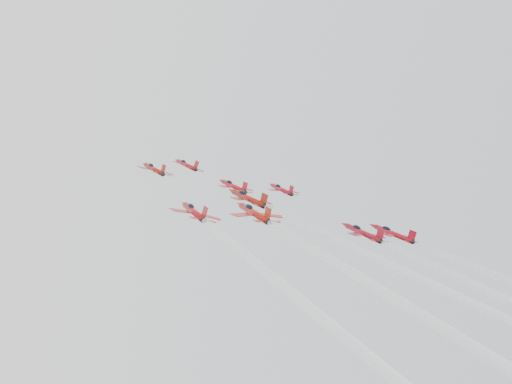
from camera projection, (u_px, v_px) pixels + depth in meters
jet_lead at (186, 165)px, 160.05m from camera, size 9.14×12.04×6.52m
jet_row2_left at (154, 169)px, 139.62m from camera, size 8.68×11.44×6.20m
jet_row2_center at (233, 186)px, 143.98m from camera, size 8.95×11.79×6.39m
jet_row2_right at (281, 189)px, 159.03m from camera, size 8.87×11.68×6.33m
jet_center at (422, 289)px, 90.88m from camera, size 10.34×101.54×49.76m
jet_rear_farleft at (366, 323)px, 68.36m from camera, size 9.01×88.45×43.34m
jet_rear_left at (470, 332)px, 75.20m from camera, size 10.48×102.92×50.43m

